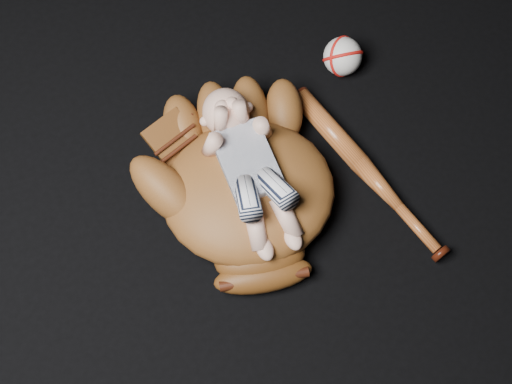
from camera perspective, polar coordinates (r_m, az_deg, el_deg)
baseball_glove at (r=1.38m, az=-0.65°, el=0.34°), size 0.51×0.55×0.15m
newborn_baby at (r=1.33m, az=-0.29°, el=1.58°), size 0.16×0.35×0.14m
baseball_bat at (r=1.47m, az=8.96°, el=1.56°), size 0.16×0.45×0.04m
baseball at (r=1.58m, az=6.95°, el=10.72°), size 0.10×0.10×0.08m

